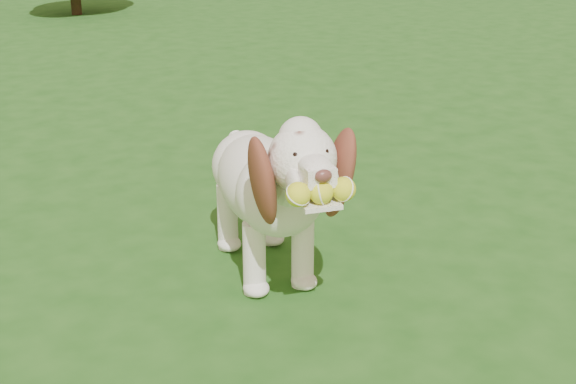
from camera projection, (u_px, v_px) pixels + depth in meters
ground at (317, 215)px, 3.97m from camera, size 80.00×80.00×0.00m
dog at (269, 181)px, 3.20m from camera, size 0.69×1.18×0.79m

